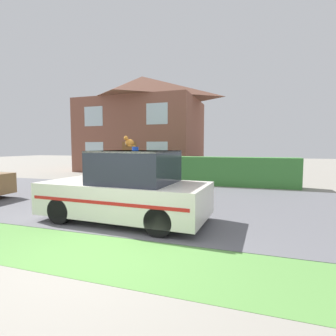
% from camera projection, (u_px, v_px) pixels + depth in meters
% --- Properties ---
extents(ground_plane, '(80.00, 80.00, 0.00)m').
position_uv_depth(ground_plane, '(94.00, 256.00, 4.27)').
color(ground_plane, gray).
extents(road_strip, '(28.00, 6.94, 0.01)m').
position_uv_depth(road_strip, '(173.00, 202.00, 8.40)').
color(road_strip, '#5B5B60').
rests_on(road_strip, ground).
extents(lawn_verge, '(28.00, 1.62, 0.01)m').
position_uv_depth(lawn_verge, '(97.00, 254.00, 4.34)').
color(lawn_verge, '#568C42').
rests_on(lawn_verge, ground).
extents(garden_hedge, '(9.70, 0.85, 1.30)m').
position_uv_depth(garden_hedge, '(189.00, 170.00, 12.55)').
color(garden_hedge, '#3D7F38').
rests_on(garden_hedge, ground).
extents(police_car, '(4.05, 1.97, 1.77)m').
position_uv_depth(police_car, '(128.00, 189.00, 6.24)').
color(police_car, black).
rests_on(police_car, road_strip).
extents(cat, '(0.31, 0.18, 0.27)m').
position_uv_depth(cat, '(129.00, 142.00, 6.23)').
color(cat, orange).
rests_on(cat, police_car).
extents(house_left, '(8.66, 6.17, 6.96)m').
position_uv_depth(house_left, '(142.00, 123.00, 19.62)').
color(house_left, brown).
rests_on(house_left, ground).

